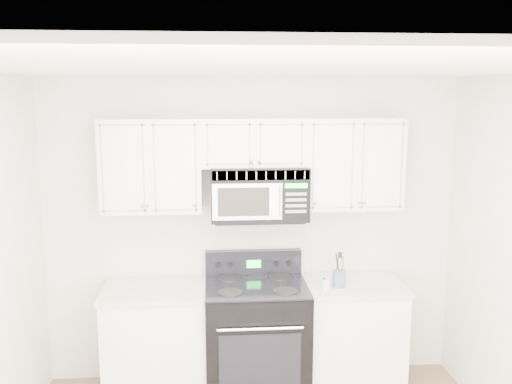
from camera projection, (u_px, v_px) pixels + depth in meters
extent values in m
cube|color=white|center=(276.00, 67.00, 2.95)|extent=(3.50, 3.50, 0.01)
cube|color=beige|center=(252.00, 231.00, 4.90)|extent=(3.50, 0.01, 2.60)
cube|color=white|center=(158.00, 344.00, 4.67)|extent=(0.82, 0.63, 0.88)
cube|color=silver|center=(156.00, 290.00, 4.59)|extent=(0.86, 0.65, 0.04)
cube|color=white|center=(349.00, 337.00, 4.80)|extent=(0.82, 0.63, 0.88)
cube|color=silver|center=(351.00, 285.00, 4.72)|extent=(0.86, 0.65, 0.04)
cube|color=black|center=(347.00, 378.00, 4.90)|extent=(0.82, 0.55, 0.10)
cube|color=black|center=(256.00, 340.00, 4.70)|extent=(0.82, 0.70, 0.92)
cube|color=black|center=(260.00, 361.00, 4.35)|extent=(0.63, 0.01, 0.43)
cylinder|color=white|center=(260.00, 329.00, 4.28)|extent=(0.65, 0.02, 0.02)
cube|color=black|center=(256.00, 286.00, 4.62)|extent=(0.82, 0.70, 0.02)
cube|color=black|center=(253.00, 262.00, 4.90)|extent=(0.82, 0.08, 0.22)
cube|color=#0DF325|center=(254.00, 264.00, 4.86)|extent=(0.12, 0.00, 0.06)
cube|color=white|center=(151.00, 165.00, 4.57)|extent=(0.80, 0.33, 0.75)
cube|color=white|center=(352.00, 163.00, 4.70)|extent=(0.80, 0.33, 0.75)
cube|color=white|center=(253.00, 142.00, 4.60)|extent=(0.84, 0.33, 0.39)
sphere|color=#B49A3C|center=(148.00, 206.00, 4.43)|extent=(0.03, 0.03, 0.03)
sphere|color=#B49A3C|center=(194.00, 205.00, 4.46)|extent=(0.03, 0.03, 0.03)
sphere|color=#B49A3C|center=(315.00, 203.00, 4.54)|extent=(0.03, 0.03, 0.03)
sphere|color=#B49A3C|center=(359.00, 203.00, 4.56)|extent=(0.03, 0.03, 0.03)
sphere|color=#B49A3C|center=(251.00, 162.00, 4.44)|extent=(0.03, 0.03, 0.03)
sphere|color=#B49A3C|center=(259.00, 162.00, 4.44)|extent=(0.03, 0.03, 0.03)
cylinder|color=red|center=(252.00, 169.00, 4.45)|extent=(0.00, 0.00, 0.11)
sphere|color=#B49A3C|center=(252.00, 176.00, 4.46)|extent=(0.04, 0.04, 0.04)
cube|color=black|center=(259.00, 193.00, 4.64)|extent=(0.78, 0.39, 0.43)
cube|color=#9C9B97|center=(261.00, 175.00, 4.43)|extent=(0.76, 0.01, 0.08)
cube|color=#A5A7B2|center=(247.00, 202.00, 4.45)|extent=(0.55, 0.01, 0.29)
cube|color=black|center=(244.00, 202.00, 4.44)|extent=(0.40, 0.01, 0.23)
cube|color=black|center=(296.00, 201.00, 4.48)|extent=(0.22, 0.01, 0.29)
cube|color=#0DF325|center=(296.00, 186.00, 4.45)|extent=(0.18, 0.00, 0.04)
cylinder|color=white|center=(281.00, 202.00, 4.43)|extent=(0.02, 0.02, 0.25)
cylinder|color=#405A73|center=(339.00, 279.00, 4.61)|extent=(0.11, 0.11, 0.13)
cylinder|color=#9B714E|center=(343.00, 270.00, 4.60)|extent=(0.01, 0.01, 0.23)
cylinder|color=black|center=(337.00, 268.00, 4.62)|extent=(0.01, 0.01, 0.25)
cylinder|color=#9B714E|center=(338.00, 269.00, 4.57)|extent=(0.01, 0.01, 0.27)
cylinder|color=black|center=(343.00, 270.00, 4.60)|extent=(0.01, 0.01, 0.23)
cylinder|color=#9B714E|center=(337.00, 268.00, 4.62)|extent=(0.01, 0.01, 0.25)
cylinder|color=black|center=(338.00, 269.00, 4.57)|extent=(0.01, 0.01, 0.27)
cylinder|color=#9B714E|center=(343.00, 270.00, 4.60)|extent=(0.01, 0.01, 0.23)
cylinder|color=silver|center=(326.00, 285.00, 4.53)|extent=(0.04, 0.04, 0.09)
cylinder|color=white|center=(326.00, 278.00, 4.52)|extent=(0.05, 0.05, 0.02)
cylinder|color=silver|center=(327.00, 284.00, 4.54)|extent=(0.05, 0.05, 0.09)
cylinder|color=white|center=(327.00, 277.00, 4.53)|extent=(0.05, 0.05, 0.02)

